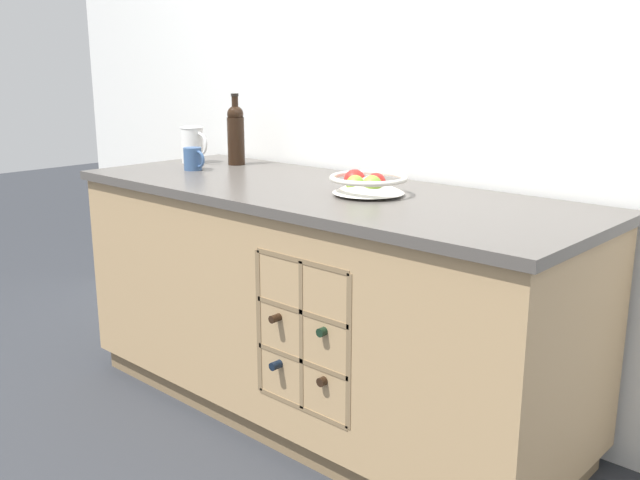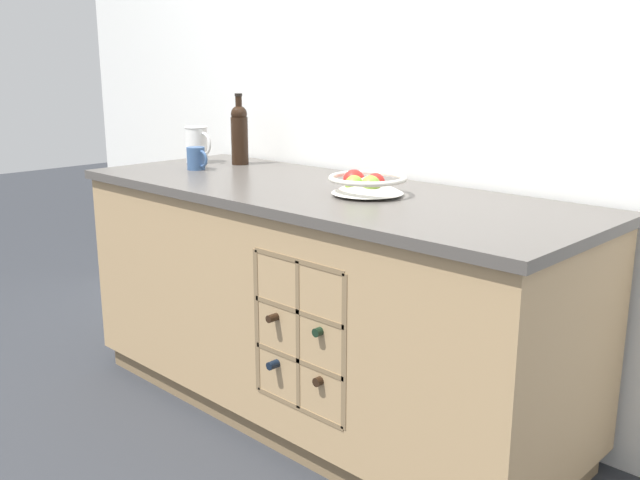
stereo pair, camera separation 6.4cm
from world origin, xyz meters
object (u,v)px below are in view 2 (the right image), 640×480
Objects in this scene: fruit_bowl at (367,183)px; standing_wine_bottle at (239,133)px; ceramic_mug at (196,158)px; white_pitcher at (197,144)px.

fruit_bowl is 0.93m from standing_wine_bottle.
ceramic_mug reaches higher than fruit_bowl.
ceramic_mug is (-0.91, -0.04, 0.00)m from fruit_bowl.
fruit_bowl is at bearing 2.66° from ceramic_mug.
ceramic_mug is (0.18, -0.13, -0.04)m from white_pitcher.
white_pitcher is at bearing 142.50° from ceramic_mug.
white_pitcher is 0.21m from standing_wine_bottle.
ceramic_mug is at bearing -91.95° from standing_wine_bottle.
standing_wine_bottle reaches higher than fruit_bowl.
ceramic_mug is 0.25m from standing_wine_bottle.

